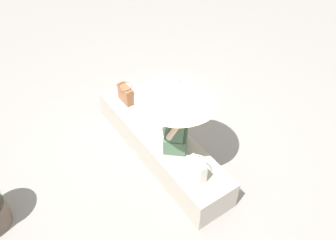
% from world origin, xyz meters
% --- Properties ---
extents(ground_plane, '(14.00, 14.00, 0.00)m').
position_xyz_m(ground_plane, '(0.00, 0.00, 0.00)').
color(ground_plane, gray).
extents(stone_bench, '(2.46, 0.59, 0.43)m').
position_xyz_m(stone_bench, '(0.00, 0.00, 0.22)').
color(stone_bench, '#A8A093').
rests_on(stone_bench, ground).
extents(person_seated, '(0.48, 0.46, 0.90)m').
position_xyz_m(person_seated, '(0.30, 0.03, 0.82)').
color(person_seated, '#47664C').
rests_on(person_seated, stone_bench).
extents(parasol, '(0.97, 0.97, 1.12)m').
position_xyz_m(parasol, '(0.36, -0.00, 1.41)').
color(parasol, '#B7B7BC').
rests_on(parasol, stone_bench).
extents(handbag_black, '(0.29, 0.21, 0.28)m').
position_xyz_m(handbag_black, '(-0.85, -0.05, 0.57)').
color(handbag_black, brown).
rests_on(handbag_black, stone_bench).
extents(tote_bag_canvas, '(0.26, 0.19, 0.30)m').
position_xyz_m(tote_bag_canvas, '(0.85, -0.06, 0.58)').
color(tote_bag_canvas, silver).
rests_on(tote_bag_canvas, stone_bench).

